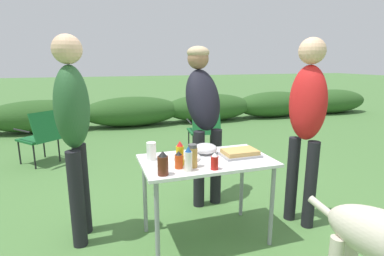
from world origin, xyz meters
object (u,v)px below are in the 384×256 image
(camp_chair_near_hedge, at_px, (42,135))
(mixing_bowl, at_px, (205,149))
(paper_cup_stack, at_px, (151,151))
(standing_person_in_olive_jacket, at_px, (73,122))
(hot_sauce_bottle, at_px, (179,160))
(ketchup_bottle, at_px, (215,161))
(camp_chair_green_behind_table, at_px, (204,128))
(mustard_bottle, at_px, (180,154))
(food_tray, at_px, (240,153))
(plate_stack, at_px, (187,158))
(mayo_bottle, at_px, (188,159))
(standing_person_in_gray_fleece, at_px, (307,115))
(standing_person_with_beanie, at_px, (203,106))
(spice_jar, at_px, (193,156))
(folding_table, at_px, (206,168))
(bbq_sauce_bottle, at_px, (163,164))

(camp_chair_near_hedge, bearing_deg, mixing_bowl, -94.96)
(paper_cup_stack, height_order, standing_person_in_olive_jacket, standing_person_in_olive_jacket)
(hot_sauce_bottle, distance_m, ketchup_bottle, 0.28)
(camp_chair_green_behind_table, relative_size, camp_chair_near_hedge, 1.00)
(hot_sauce_bottle, distance_m, standing_person_in_olive_jacket, 0.94)
(ketchup_bottle, bearing_deg, standing_person_in_olive_jacket, 150.02)
(mixing_bowl, distance_m, mustard_bottle, 0.38)
(food_tray, distance_m, plate_stack, 0.48)
(mustard_bottle, relative_size, standing_person_in_olive_jacket, 0.11)
(food_tray, distance_m, mayo_bottle, 0.58)
(paper_cup_stack, bearing_deg, mustard_bottle, -45.88)
(standing_person_in_gray_fleece, bearing_deg, camp_chair_green_behind_table, 160.21)
(mixing_bowl, bearing_deg, standing_person_with_beanie, 71.88)
(plate_stack, height_order, spice_jar, spice_jar)
(food_tray, relative_size, paper_cup_stack, 2.20)
(mayo_bottle, bearing_deg, camp_chair_near_hedge, 116.75)
(spice_jar, relative_size, standing_person_in_olive_jacket, 0.10)
(folding_table, xyz_separation_m, standing_person_with_beanie, (0.24, 0.74, 0.41))
(spice_jar, bearing_deg, food_tray, 15.90)
(plate_stack, relative_size, spice_jar, 1.22)
(camp_chair_near_hedge, bearing_deg, spice_jar, -101.41)
(mustard_bottle, relative_size, standing_person_with_beanie, 0.12)
(standing_person_with_beanie, xyz_separation_m, standing_person_in_gray_fleece, (0.72, -0.77, -0.00))
(folding_table, bearing_deg, bbq_sauce_bottle, -151.21)
(standing_person_in_gray_fleece, bearing_deg, folding_table, -114.92)
(food_tray, bearing_deg, standing_person_in_olive_jacket, 165.60)
(mayo_bottle, bearing_deg, mustard_bottle, 99.38)
(standing_person_with_beanie, bearing_deg, hot_sauce_bottle, -126.46)
(food_tray, xyz_separation_m, standing_person_in_gray_fleece, (0.65, -0.03, 0.31))
(standing_person_with_beanie, relative_size, standing_person_in_olive_jacket, 0.97)
(food_tray, bearing_deg, camp_chair_near_hedge, 126.84)
(paper_cup_stack, relative_size, camp_chair_green_behind_table, 0.18)
(hot_sauce_bottle, relative_size, ketchup_bottle, 1.02)
(food_tray, bearing_deg, folding_table, 178.71)
(standing_person_in_gray_fleece, bearing_deg, mayo_bottle, -104.28)
(paper_cup_stack, bearing_deg, spice_jar, -45.21)
(folding_table, relative_size, standing_person_with_beanie, 0.64)
(mixing_bowl, bearing_deg, camp_chair_green_behind_table, 69.77)
(spice_jar, height_order, standing_person_in_gray_fleece, standing_person_in_gray_fleece)
(ketchup_bottle, bearing_deg, standing_person_with_beanie, 74.74)
(paper_cup_stack, bearing_deg, plate_stack, -16.30)
(hot_sauce_bottle, height_order, camp_chair_near_hedge, hot_sauce_bottle)
(hot_sauce_bottle, bearing_deg, camp_chair_near_hedge, 116.53)
(mixing_bowl, xyz_separation_m, camp_chair_near_hedge, (-1.71, 2.46, -0.32))
(mayo_bottle, bearing_deg, ketchup_bottle, -9.19)
(ketchup_bottle, bearing_deg, spice_jar, 144.96)
(folding_table, relative_size, ketchup_bottle, 8.17)
(standing_person_in_gray_fleece, relative_size, camp_chair_green_behind_table, 2.11)
(food_tray, height_order, standing_person_with_beanie, standing_person_with_beanie)
(hot_sauce_bottle, bearing_deg, mayo_bottle, -56.07)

